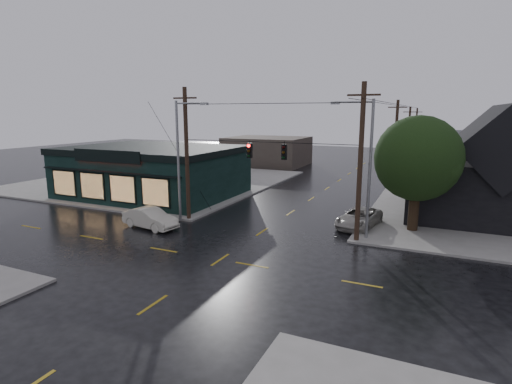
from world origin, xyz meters
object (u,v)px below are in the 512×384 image
at_px(corner_tree, 418,159).
at_px(utility_pole_ne, 356,242).
at_px(suv_silver, 359,218).
at_px(sedan_cream, 150,218).
at_px(utility_pole_nw, 189,220).

bearing_deg(corner_tree, utility_pole_ne, -128.92).
xyz_separation_m(corner_tree, suv_silver, (-3.67, -0.35, -4.49)).
bearing_deg(sedan_cream, corner_tree, -59.07).
relative_size(utility_pole_ne, suv_silver, 2.03).
xyz_separation_m(utility_pole_ne, suv_silver, (-0.50, 3.58, 0.69)).
xyz_separation_m(corner_tree, utility_pole_nw, (-16.17, -3.92, -5.19)).
height_order(corner_tree, suv_silver, corner_tree).
xyz_separation_m(utility_pole_nw, utility_pole_ne, (13.00, 0.00, 0.00)).
bearing_deg(utility_pole_nw, utility_pole_ne, 0.00).
xyz_separation_m(utility_pole_ne, sedan_cream, (-14.30, -3.02, 0.74)).
relative_size(corner_tree, utility_pole_nw, 0.79).
relative_size(corner_tree, suv_silver, 1.60).
height_order(corner_tree, utility_pole_ne, corner_tree).
relative_size(utility_pole_ne, sedan_cream, 2.26).
xyz_separation_m(sedan_cream, suv_silver, (13.80, 6.60, -0.04)).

